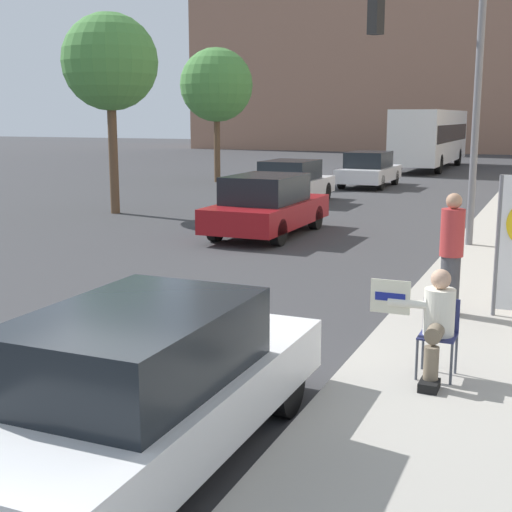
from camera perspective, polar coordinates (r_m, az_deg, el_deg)
name	(u,v)px	position (r m, az deg, el deg)	size (l,w,h in m)	color
ground_plane	(94,405)	(7.82, -12.82, -11.55)	(160.00, 160.00, 0.00)	#38383A
seated_protester	(435,321)	(8.05, 14.16, -5.05)	(0.95, 0.77, 1.22)	#474C56
jogger_on_sidewalk	(451,253)	(10.67, 15.36, 0.24)	(0.34, 0.34, 1.78)	#424247
traffic_light_pole	(437,65)	(17.18, 14.32, 14.59)	(2.86, 2.63, 5.94)	slate
parked_car_curbside	(146,385)	(6.29, -8.77, -10.16)	(1.71, 4.34, 1.41)	white
car_on_road_nearest	(267,206)	(18.07, 0.90, 4.05)	(1.85, 4.40, 1.54)	maroon
car_on_road_midblock	(291,182)	(24.96, 2.86, 5.94)	(1.88, 4.12, 1.49)	silver
car_on_road_distant	(369,169)	(31.12, 9.03, 6.86)	(1.86, 4.40, 1.51)	silver
city_bus_on_road	(431,135)	(42.56, 13.83, 9.35)	(2.48, 11.74, 3.32)	silver
street_tree_near_curb	(110,63)	(22.65, -11.62, 14.90)	(2.91, 2.91, 6.05)	brown
street_tree_midblock	(216,85)	(33.06, -3.18, 13.48)	(3.29, 3.29, 6.02)	brown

